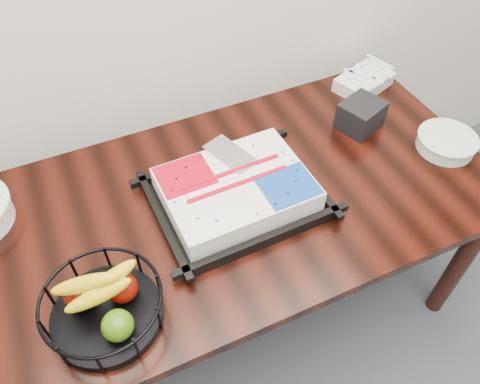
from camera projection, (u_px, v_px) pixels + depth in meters
name	position (u px, v px, depth m)	size (l,w,h in m)	color
table	(233.00, 214.00, 1.61)	(1.80, 0.90, 0.75)	black
cake_tray	(236.00, 192.00, 1.50)	(0.53, 0.42, 0.11)	black
fruit_basket	(103.00, 306.00, 1.21)	(0.32, 0.32, 0.17)	black
plate_stack	(446.00, 142.00, 1.68)	(0.21, 0.21, 0.05)	white
fork_bag	(364.00, 81.00, 1.92)	(0.26, 0.21, 0.06)	silver
napkin_box	(361.00, 115.00, 1.74)	(0.15, 0.13, 0.11)	black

